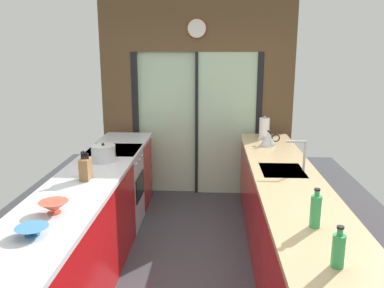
# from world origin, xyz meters

# --- Properties ---
(ground_plane) EXTENTS (5.04, 7.60, 0.02)m
(ground_plane) POSITION_xyz_m (0.00, 0.60, -0.01)
(ground_plane) COLOR #38383D
(back_wall_unit) EXTENTS (2.64, 0.12, 2.70)m
(back_wall_unit) POSITION_xyz_m (0.00, 2.40, 1.52)
(back_wall_unit) COLOR brown
(back_wall_unit) RESTS_ON ground_plane
(left_counter_run) EXTENTS (0.62, 3.80, 0.92)m
(left_counter_run) POSITION_xyz_m (-0.91, 0.13, 0.47)
(left_counter_run) COLOR #AD0C0F
(left_counter_run) RESTS_ON ground_plane
(right_counter_run) EXTENTS (0.62, 3.80, 0.92)m
(right_counter_run) POSITION_xyz_m (0.91, 0.30, 0.46)
(right_counter_run) COLOR #AD0C0F
(right_counter_run) RESTS_ON ground_plane
(sink_faucet) EXTENTS (0.19, 0.02, 0.29)m
(sink_faucet) POSITION_xyz_m (1.06, 0.55, 1.11)
(sink_faucet) COLOR #B7BABC
(sink_faucet) RESTS_ON right_counter_run
(oven_range) EXTENTS (0.60, 0.60, 0.92)m
(oven_range) POSITION_xyz_m (-0.91, 1.25, 0.46)
(oven_range) COLOR #B7BABC
(oven_range) RESTS_ON ground_plane
(mixing_bowl_near) EXTENTS (0.21, 0.21, 0.06)m
(mixing_bowl_near) POSITION_xyz_m (-0.89, -0.91, 0.95)
(mixing_bowl_near) COLOR teal
(mixing_bowl_near) RESTS_ON left_counter_run
(mixing_bowl_far) EXTENTS (0.21, 0.21, 0.09)m
(mixing_bowl_far) POSITION_xyz_m (-0.89, -0.55, 0.97)
(mixing_bowl_far) COLOR #BC4C38
(mixing_bowl_far) RESTS_ON left_counter_run
(knife_block) EXTENTS (0.08, 0.14, 0.26)m
(knife_block) POSITION_xyz_m (-0.89, 0.18, 1.02)
(knife_block) COLOR brown
(knife_block) RESTS_ON left_counter_run
(stock_pot) EXTENTS (0.25, 0.25, 0.19)m
(stock_pot) POSITION_xyz_m (-0.89, 0.77, 1.00)
(stock_pot) COLOR #B7BABC
(stock_pot) RESTS_ON left_counter_run
(kettle) EXTENTS (0.26, 0.19, 0.18)m
(kettle) POSITION_xyz_m (0.89, 1.57, 1.00)
(kettle) COLOR #B7BABC
(kettle) RESTS_ON right_counter_run
(soap_bottle_near) EXTENTS (0.07, 0.07, 0.23)m
(soap_bottle_near) POSITION_xyz_m (0.89, -1.17, 1.02)
(soap_bottle_near) COLOR #339E56
(soap_bottle_near) RESTS_ON right_counter_run
(soap_bottle_far) EXTENTS (0.07, 0.07, 0.26)m
(soap_bottle_far) POSITION_xyz_m (0.89, -0.69, 1.03)
(soap_bottle_far) COLOR #339E56
(soap_bottle_far) RESTS_ON right_counter_run
(paper_towel_roll) EXTENTS (0.15, 0.15, 0.28)m
(paper_towel_roll) POSITION_xyz_m (0.89, 1.97, 1.05)
(paper_towel_roll) COLOR #B7BABC
(paper_towel_roll) RESTS_ON right_counter_run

